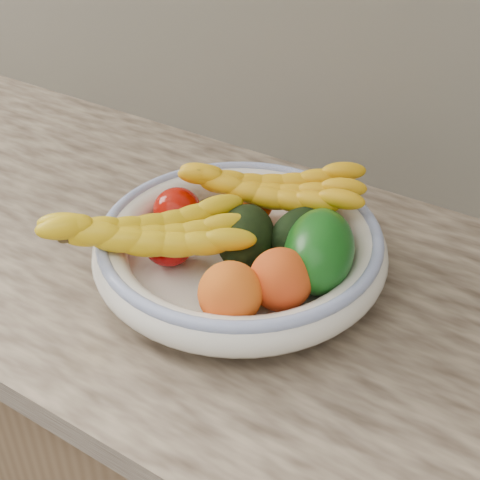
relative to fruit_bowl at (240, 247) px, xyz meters
name	(u,v)px	position (x,y,z in m)	size (l,w,h in m)	color
kitchen_counter	(248,460)	(0.00, 0.03, -0.48)	(2.44, 0.66, 1.40)	brown
fruit_bowl	(240,247)	(0.00, 0.00, 0.00)	(0.39, 0.39, 0.08)	white
clementine_back_left	(255,204)	(-0.03, 0.09, 0.01)	(0.05, 0.05, 0.05)	#E95504
clementine_back_right	(309,210)	(0.04, 0.12, 0.01)	(0.05, 0.05, 0.05)	#FE5305
tomato_left	(177,210)	(-0.11, 0.01, 0.01)	(0.07, 0.07, 0.06)	#A20C03
tomato_near_left	(169,243)	(-0.07, -0.06, 0.01)	(0.07, 0.07, 0.06)	#A50001
avocado_center	(246,237)	(0.01, 0.00, 0.02)	(0.08, 0.11, 0.08)	black
avocado_right	(303,234)	(0.07, 0.05, 0.02)	(0.07, 0.10, 0.07)	black
green_mango	(319,251)	(0.11, 0.01, 0.03)	(0.09, 0.14, 0.10)	#0D4A0F
peach_front	(230,293)	(0.05, -0.10, 0.02)	(0.08, 0.08, 0.08)	orange
peach_right	(281,280)	(0.09, -0.05, 0.02)	(0.08, 0.08, 0.08)	orange
banana_bunch_back	(270,194)	(0.00, 0.08, 0.04)	(0.27, 0.10, 0.08)	#EDB113
banana_bunch_front	(148,238)	(-0.08, -0.09, 0.03)	(0.28, 0.11, 0.08)	yellow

